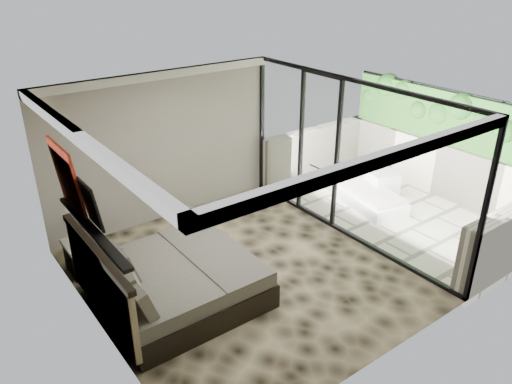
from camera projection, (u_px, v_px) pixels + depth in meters
floor at (243, 275)px, 7.89m from camera, size 5.00×5.00×0.00m
ceiling at (240, 102)px, 6.70m from camera, size 4.50×5.00×0.02m
back_wall at (163, 148)px, 9.10m from camera, size 4.50×0.02×2.80m
left_wall at (92, 242)px, 6.08m from camera, size 0.02×5.00×2.80m
glass_wall at (349, 161)px, 8.50m from camera, size 0.08×5.00×2.80m
terrace_slab at (396, 213)px, 9.93m from camera, size 3.00×5.00×0.12m
parapet_far at (442, 169)px, 10.40m from camera, size 0.30×5.00×1.10m
foliage_hedge at (451, 118)px, 9.93m from camera, size 0.36×4.60×1.10m
picture_ledge at (92, 230)px, 6.14m from camera, size 0.12×2.20×0.05m
bed at (171, 282)px, 7.11m from camera, size 2.20×2.13×1.22m
nightstand at (86, 254)px, 7.90m from camera, size 0.59×0.59×0.58m
table_lamp at (78, 221)px, 7.63m from camera, size 0.32×0.32×0.59m
abstract_canvas at (66, 177)px, 6.45m from camera, size 0.13×0.90×0.90m
framed_print at (91, 205)px, 6.06m from camera, size 0.11×0.50×0.60m
ottoman at (382, 184)px, 10.36m from camera, size 0.70×0.70×0.55m
lounger at (367, 196)px, 10.06m from camera, size 1.09×1.70×0.62m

